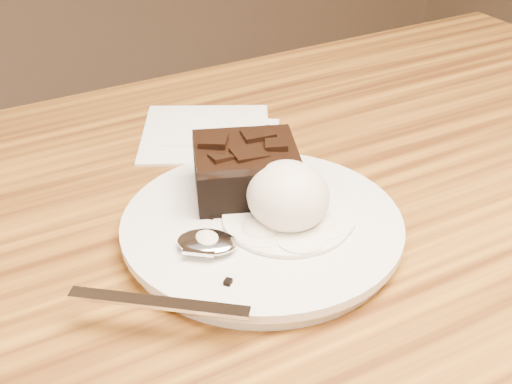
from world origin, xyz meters
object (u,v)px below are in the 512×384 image
brownie (246,173)px  ice_cream_scoop (288,196)px  plate (262,229)px  napkin (206,132)px  spoon (207,244)px

brownie → ice_cream_scoop: (0.01, -0.05, 0.00)m
plate → napkin: 0.20m
spoon → napkin: spoon is taller
spoon → napkin: 0.23m
ice_cream_scoop → plate: bearing=149.6°
ice_cream_scoop → napkin: (0.02, 0.20, -0.04)m
brownie → spoon: brownie is taller
ice_cream_scoop → spoon: bearing=-176.8°
brownie → napkin: brownie is taller
brownie → napkin: bearing=77.5°
spoon → plate: bearing=-36.6°
plate → napkin: size_ratio=1.73×
plate → ice_cream_scoop: 0.04m
plate → spoon: 0.06m
plate → ice_cream_scoop: bearing=-30.4°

